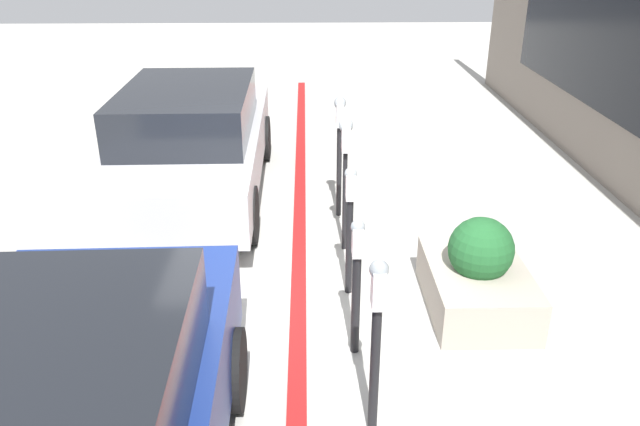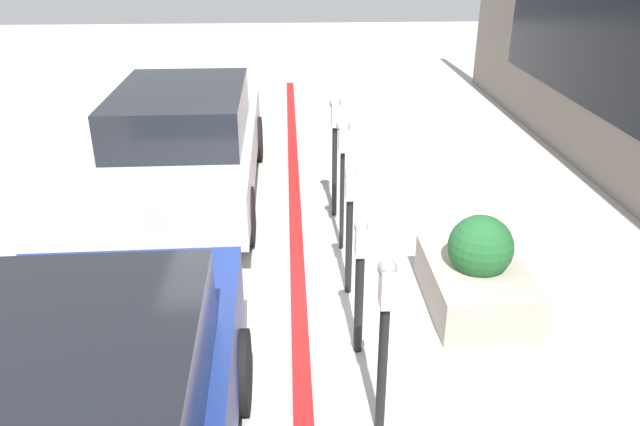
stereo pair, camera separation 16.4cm
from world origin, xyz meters
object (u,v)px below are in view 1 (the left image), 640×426
at_px(parking_meter_second, 357,274).
at_px(planter_box, 478,277).
at_px(parked_car_middle, 192,140).
at_px(parking_meter_nearest, 377,325).
at_px(parking_meter_farthest, 340,135).
at_px(parking_meter_middle, 350,215).
at_px(parking_meter_fourth, 346,151).

xyz_separation_m(parking_meter_second, planter_box, (0.68, -1.26, -0.45)).
bearing_deg(planter_box, parked_car_middle, 48.03).
bearing_deg(parking_meter_nearest, parking_meter_farthest, 0.87).
bearing_deg(planter_box, parking_meter_middle, 75.64).
bearing_deg(parking_meter_second, parking_meter_fourth, -0.50).
bearing_deg(planter_box, parking_meter_farthest, 29.36).
distance_m(parking_meter_second, parking_meter_fourth, 2.01).
distance_m(parking_meter_middle, planter_box, 1.40).
relative_size(parking_meter_nearest, parking_meter_middle, 1.06).
xyz_separation_m(parking_meter_middle, planter_box, (-0.32, -1.25, -0.53)).
bearing_deg(parking_meter_farthest, parked_car_middle, 71.12).
height_order(parking_meter_nearest, parking_meter_middle, parking_meter_nearest).
distance_m(parking_meter_nearest, planter_box, 2.14).
height_order(parking_meter_second, planter_box, parking_meter_second).
relative_size(parking_meter_second, parking_meter_farthest, 0.82).
height_order(planter_box, parked_car_middle, parked_car_middle).
xyz_separation_m(parking_meter_fourth, parked_car_middle, (1.62, 2.00, -0.39)).
bearing_deg(parking_meter_second, parked_car_middle, 28.87).
bearing_deg(parking_meter_farthest, parking_meter_nearest, -179.13).
bearing_deg(parking_meter_middle, parking_meter_farthest, 0.16).
height_order(parking_meter_second, parking_meter_middle, parking_meter_middle).
relative_size(parking_meter_middle, planter_box, 0.99).
relative_size(parking_meter_second, parking_meter_fourth, 0.82).
height_order(parking_meter_middle, parked_car_middle, parked_car_middle).
distance_m(parking_meter_nearest, parking_meter_farthest, 3.90).
bearing_deg(parking_meter_fourth, parking_meter_farthest, 0.93).
bearing_deg(parking_meter_second, planter_box, -61.71).
xyz_separation_m(parking_meter_second, parking_meter_middle, (1.00, -0.01, 0.09)).
distance_m(parking_meter_farthest, parked_car_middle, 2.11).
relative_size(parking_meter_nearest, parking_meter_second, 1.13).
height_order(parking_meter_nearest, parked_car_middle, parked_car_middle).
bearing_deg(parking_meter_fourth, parking_meter_second, 179.50).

